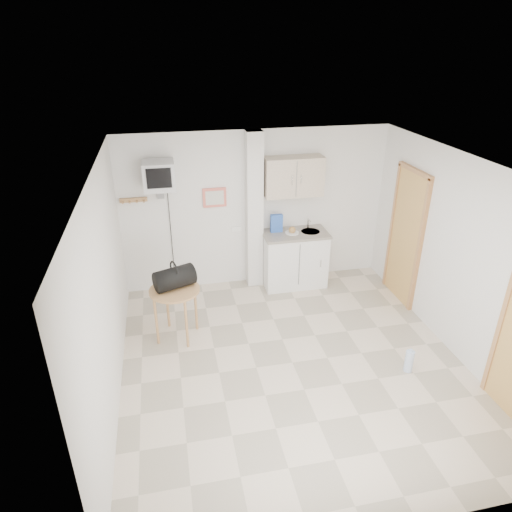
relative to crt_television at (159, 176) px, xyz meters
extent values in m
plane|color=beige|center=(1.45, -2.02, -1.94)|extent=(4.50, 4.50, 0.00)
cube|color=white|center=(1.45, 0.23, -0.69)|extent=(4.20, 0.04, 2.50)
cube|color=white|center=(1.45, -4.27, -0.69)|extent=(4.20, 0.04, 2.50)
cube|color=white|center=(-0.65, -2.02, -0.69)|extent=(0.04, 4.50, 2.50)
cube|color=white|center=(3.55, -2.02, -0.69)|extent=(0.04, 4.50, 2.50)
cube|color=white|center=(1.45, -2.02, 0.56)|extent=(4.20, 4.50, 0.04)
cube|color=white|center=(1.40, 0.12, -0.69)|extent=(0.25, 0.22, 2.50)
cube|color=#E36556|center=(0.80, 0.21, -0.44)|extent=(0.36, 0.03, 0.30)
cube|color=silver|center=(0.80, 0.19, -0.44)|extent=(0.28, 0.01, 0.22)
cube|color=#AF764D|center=(-0.40, 0.20, -0.39)|extent=(0.40, 0.05, 0.06)
cube|color=white|center=(1.13, 0.22, -0.99)|extent=(0.15, 0.02, 0.08)
cylinder|color=#AF764D|center=(-0.55, 0.14, -0.40)|extent=(0.02, 0.08, 0.02)
cylinder|color=#AF764D|center=(-0.45, 0.14, -0.40)|extent=(0.02, 0.08, 0.02)
cylinder|color=#AF764D|center=(-0.35, 0.14, -0.40)|extent=(0.02, 0.08, 0.02)
cylinder|color=#AF764D|center=(-0.25, 0.14, -0.40)|extent=(0.02, 0.08, 0.02)
cube|color=#9B5E37|center=(3.52, -0.77, -0.94)|extent=(0.04, 0.75, 2.00)
cube|color=brown|center=(3.52, -0.77, -0.94)|extent=(0.06, 0.87, 2.06)
cube|color=white|center=(2.03, -0.05, -1.50)|extent=(1.00, 0.55, 0.88)
cube|color=gray|center=(2.03, -0.05, -1.04)|extent=(1.03, 0.58, 0.04)
cylinder|color=#B7B7BA|center=(2.28, -0.05, -1.04)|extent=(0.30, 0.30, 0.05)
cylinder|color=#B7B7BA|center=(2.28, 0.09, -0.94)|extent=(0.02, 0.02, 0.16)
cylinder|color=#B7B7BA|center=(2.28, 0.03, -0.86)|extent=(0.02, 0.13, 0.02)
cube|color=beige|center=(2.00, 0.07, -0.14)|extent=(0.90, 0.32, 0.60)
cube|color=blue|center=(1.74, 0.05, -0.87)|extent=(0.19, 0.07, 0.29)
cylinder|color=white|center=(1.97, -0.06, -1.01)|extent=(0.22, 0.22, 0.01)
sphere|color=tan|center=(1.97, -0.06, -0.96)|extent=(0.11, 0.11, 0.11)
cube|color=slate|center=(0.00, 0.07, -0.21)|extent=(0.36, 0.32, 0.02)
cube|color=slate|center=(0.00, 0.20, -0.29)|extent=(0.10, 0.06, 0.20)
cube|color=silver|center=(0.00, 0.00, 0.01)|extent=(0.44, 0.42, 0.40)
cube|color=black|center=(0.00, -0.22, 0.03)|extent=(0.34, 0.02, 0.28)
cylinder|color=black|center=(0.10, 0.21, -1.07)|extent=(0.01, 0.01, 1.73)
cylinder|color=#AF764D|center=(0.07, -1.15, -1.21)|extent=(0.66, 0.66, 0.03)
cylinder|color=#AF764D|center=(0.34, -1.03, -1.58)|extent=(0.04, 0.04, 0.71)
cylinder|color=#AF764D|center=(-0.04, -0.88, -1.58)|extent=(0.04, 0.04, 0.71)
cylinder|color=#AF764D|center=(-0.20, -1.26, -1.58)|extent=(0.04, 0.04, 0.71)
cylinder|color=#AF764D|center=(0.18, -1.42, -1.58)|extent=(0.04, 0.04, 0.71)
cylinder|color=black|center=(0.09, -1.11, -1.05)|extent=(0.58, 0.46, 0.28)
torus|color=black|center=(0.09, -1.11, -0.92)|extent=(0.10, 0.21, 0.22)
cylinder|color=#B2C8EA|center=(2.80, -2.46, -1.79)|extent=(0.11, 0.11, 0.28)
cylinder|color=#B2C8EA|center=(2.80, -2.46, -1.63)|extent=(0.03, 0.03, 0.04)
camera|label=1|loc=(0.06, -6.43, 1.79)|focal=32.00mm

